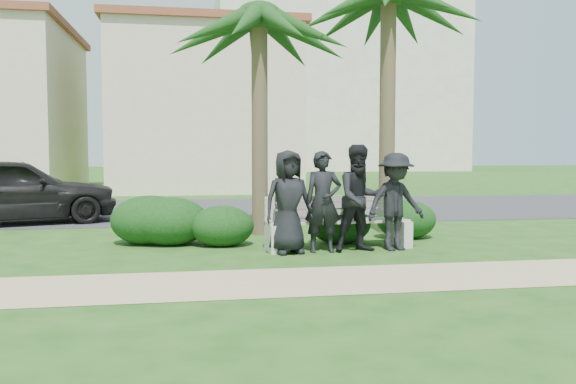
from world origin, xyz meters
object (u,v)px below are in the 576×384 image
man_b (323,202)px  man_a (288,202)px  palm_left (259,19)px  man_c (360,198)px  man_d (395,202)px  park_bench (338,226)px  car_a (13,190)px

man_b → man_a: bearing=-175.9°
man_a → palm_left: 4.11m
man_c → man_d: man_c is taller
man_c → man_b: bearing=168.7°
park_bench → palm_left: palm_left is taller
man_a → man_d: (1.81, 0.00, -0.02)m
man_a → man_b: man_a is taller
man_a → man_c: 1.20m
man_d → palm_left: size_ratio=0.31×
man_a → palm_left: (-0.20, 2.26, 3.42)m
man_a → man_c: size_ratio=0.95×
palm_left → car_a: 6.96m
man_d → man_c: bearing=169.9°
man_c → car_a: size_ratio=0.38×
man_b → man_d: size_ratio=1.02×
park_bench → man_d: size_ratio=1.55×
man_d → palm_left: bearing=118.8°
man_d → car_a: bearing=133.9°
man_a → palm_left: bearing=81.2°
man_a → man_d: bearing=-13.7°
park_bench → palm_left: bearing=115.2°
park_bench → man_d: man_d is taller
man_c → car_a: bearing=136.6°
palm_left → man_a: bearing=-85.0°
park_bench → palm_left: 4.46m
man_d → car_a: (-7.43, 4.88, -0.03)m
man_a → car_a: 7.45m
park_bench → man_b: man_b is taller
man_a → car_a: size_ratio=0.36×
man_d → car_a: 8.89m
man_d → man_a: bearing=167.3°
park_bench → man_a: (-0.92, -0.34, 0.44)m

